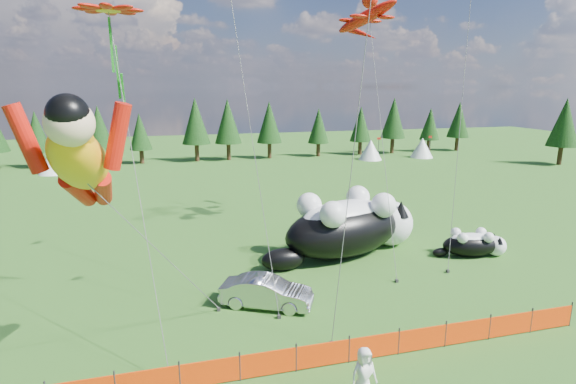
% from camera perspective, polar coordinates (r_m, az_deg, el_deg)
% --- Properties ---
extents(ground, '(160.00, 160.00, 0.00)m').
position_cam_1_polar(ground, '(19.83, 1.44, -16.55)').
color(ground, '#0C3309').
rests_on(ground, ground).
extents(safety_fence, '(22.06, 0.06, 1.10)m').
position_cam_1_polar(safety_fence, '(17.13, 4.46, -19.87)').
color(safety_fence, '#262626').
rests_on(safety_fence, ground).
extents(tree_line, '(90.00, 4.00, 8.00)m').
position_cam_1_polar(tree_line, '(61.97, -10.47, 7.58)').
color(tree_line, black).
rests_on(tree_line, ground).
extents(festival_tents, '(50.00, 3.20, 2.80)m').
position_cam_1_polar(festival_tents, '(59.30, 0.73, 5.02)').
color(festival_tents, white).
rests_on(festival_tents, ground).
extents(cat_large, '(10.38, 5.83, 3.83)m').
position_cam_1_polar(cat_large, '(27.06, 7.95, -4.17)').
color(cat_large, black).
rests_on(cat_large, ground).
extents(cat_small, '(4.42, 2.22, 1.61)m').
position_cam_1_polar(cat_small, '(29.01, 22.52, -6.07)').
color(cat_small, black).
rests_on(cat_small, ground).
extents(car, '(4.43, 3.21, 1.39)m').
position_cam_1_polar(car, '(21.04, -2.74, -12.57)').
color(car, '#B9BABE').
rests_on(car, ground).
extents(spectator_e, '(0.94, 0.65, 1.83)m').
position_cam_1_polar(spectator_e, '(15.62, 9.59, -21.86)').
color(spectator_e, silver).
rests_on(spectator_e, ground).
extents(superhero_kite, '(6.65, 6.99, 11.01)m').
position_cam_1_polar(superhero_kite, '(14.58, -24.92, 3.64)').
color(superhero_kite, orange).
rests_on(superhero_kite, ground).
extents(gecko_kite, '(6.26, 12.88, 16.98)m').
position_cam_1_polar(gecko_kite, '(31.66, 9.95, 21.05)').
color(gecko_kite, red).
rests_on(gecko_kite, ground).
extents(flower_kite, '(3.35, 7.95, 14.20)m').
position_cam_1_polar(flower_kite, '(20.45, -21.80, 20.26)').
color(flower_kite, red).
rests_on(flower_kite, ground).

